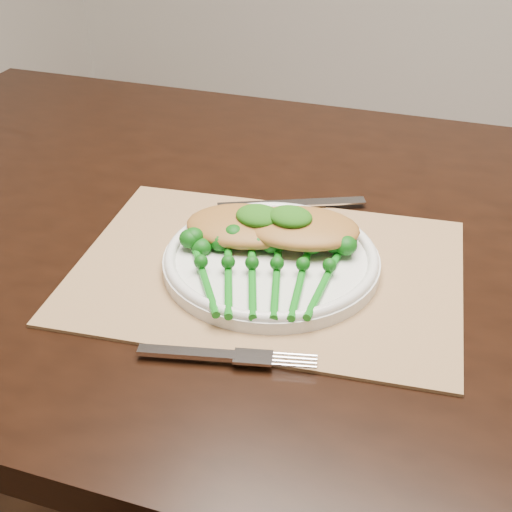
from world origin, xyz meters
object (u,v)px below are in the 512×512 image
at_px(placemat, 268,270).
at_px(dinner_plate, 271,259).
at_px(broccolini_bundle, 264,280).
at_px(dining_table, 323,442).
at_px(chicken_fillet_left, 245,226).

xyz_separation_m(placemat, dinner_plate, (0.00, 0.00, 0.01)).
bearing_deg(broccolini_bundle, placemat, 87.58).
bearing_deg(dining_table, broccolini_bundle, -107.92).
height_order(dinner_plate, broccolini_bundle, broccolini_bundle).
bearing_deg(dinner_plate, placemat, -132.50).
height_order(dining_table, chicken_fillet_left, chicken_fillet_left).
bearing_deg(chicken_fillet_left, dinner_plate, -48.61).
relative_size(placemat, chicken_fillet_left, 3.08).
distance_m(dinner_plate, broccolini_bundle, 0.06).
height_order(placemat, broccolini_bundle, broccolini_bundle).
bearing_deg(dining_table, chicken_fillet_left, -148.40).
relative_size(placemat, dinner_plate, 1.76).
relative_size(dining_table, dinner_plate, 6.63).
height_order(placemat, dinner_plate, dinner_plate).
bearing_deg(placemat, dinner_plate, 36.59).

